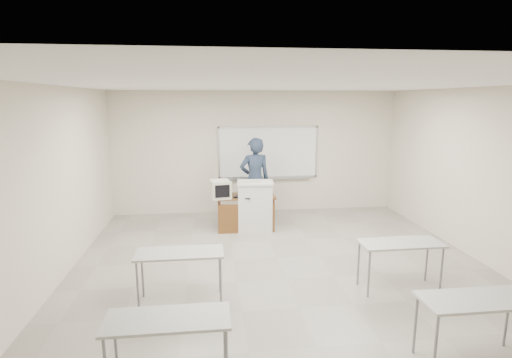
{
  "coord_description": "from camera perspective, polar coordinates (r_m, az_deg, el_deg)",
  "views": [
    {
      "loc": [
        -1.17,
        -5.76,
        2.78
      ],
      "look_at": [
        -0.22,
        2.2,
        1.19
      ],
      "focal_mm": 28.0,
      "sensor_mm": 36.0,
      "label": 1
    }
  ],
  "objects": [
    {
      "name": "podium",
      "position": [
        8.61,
        -0.11,
        -3.84
      ],
      "size": [
        0.76,
        0.55,
        1.07
      ],
      "rotation": [
        0.0,
        0.0,
        -0.1
      ],
      "color": "silver",
      "rests_on": "floor"
    },
    {
      "name": "student_desks",
      "position": [
        5.03,
        7.52,
        -13.67
      ],
      "size": [
        4.4,
        2.2,
        0.73
      ],
      "color": "#9D9D98",
      "rests_on": "floor"
    },
    {
      "name": "crt_monitor",
      "position": [
        8.44,
        -5.16,
        -1.44
      ],
      "size": [
        0.41,
        0.45,
        0.38
      ],
      "rotation": [
        0.0,
        0.0,
        0.17
      ],
      "color": "#BBBA9F",
      "rests_on": "instructor_desk"
    },
    {
      "name": "presenter",
      "position": [
        9.2,
        -0.18,
        -0.09
      ],
      "size": [
        0.77,
        0.57,
        1.94
      ],
      "primitive_type": "imported",
      "rotation": [
        0.0,
        0.0,
        3.3
      ],
      "color": "black",
      "rests_on": "floor"
    },
    {
      "name": "keyboard",
      "position": [
        8.36,
        -1.04,
        -0.47
      ],
      "size": [
        0.49,
        0.21,
        0.03
      ],
      "primitive_type": "cube",
      "rotation": [
        0.0,
        0.0,
        0.11
      ],
      "color": "#BBBA9F",
      "rests_on": "podium"
    },
    {
      "name": "whiteboard",
      "position": [
        9.92,
        1.77,
        3.72
      ],
      "size": [
        2.48,
        0.1,
        1.31
      ],
      "color": "white",
      "rests_on": "floor"
    },
    {
      "name": "laptop",
      "position": [
        8.5,
        -1.83,
        -2.16
      ],
      "size": [
        0.36,
        0.34,
        0.27
      ],
      "rotation": [
        0.0,
        0.0,
        -0.43
      ],
      "color": "black",
      "rests_on": "instructor_desk"
    },
    {
      "name": "mouse",
      "position": [
        8.7,
        -0.23,
        -2.12
      ],
      "size": [
        0.1,
        0.07,
        0.04
      ],
      "primitive_type": "ellipsoid",
      "rotation": [
        0.0,
        0.0,
        -0.05
      ],
      "color": "#A8AAAF",
      "rests_on": "instructor_desk"
    },
    {
      "name": "floor",
      "position": [
        6.51,
        4.35,
        -14.14
      ],
      "size": [
        7.0,
        8.0,
        0.01
      ],
      "primitive_type": "cube",
      "color": "gray",
      "rests_on": "ground"
    },
    {
      "name": "instructor_desk",
      "position": [
        8.59,
        -1.43,
        -4.03
      ],
      "size": [
        1.26,
        0.63,
        0.75
      ],
      "rotation": [
        0.0,
        0.0,
        -0.02
      ],
      "color": "brown",
      "rests_on": "floor"
    }
  ]
}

